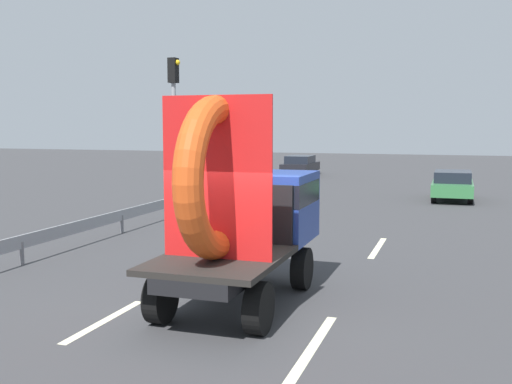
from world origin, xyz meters
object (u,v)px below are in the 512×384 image
(oncoming_car, at_px, (300,165))
(traffic_light, at_px, (174,112))
(flatbed_truck, at_px, (245,210))
(distant_sedan, at_px, (452,185))

(oncoming_car, bearing_deg, traffic_light, -91.05)
(flatbed_truck, bearing_deg, traffic_light, 122.51)
(distant_sedan, relative_size, traffic_light, 0.69)
(traffic_light, relative_size, oncoming_car, 1.43)
(flatbed_truck, xyz_separation_m, oncoming_car, (-5.93, 27.44, -0.99))
(distant_sedan, xyz_separation_m, traffic_light, (-9.81, -7.20, 3.04))
(distant_sedan, bearing_deg, oncoming_car, 132.29)
(distant_sedan, bearing_deg, flatbed_truck, -101.84)
(flatbed_truck, distance_m, distant_sedan, 17.40)
(flatbed_truck, distance_m, oncoming_car, 28.09)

